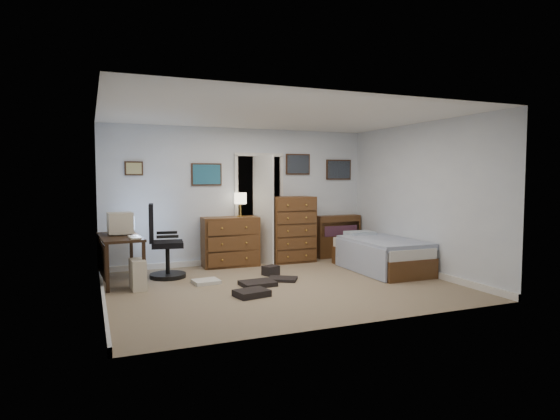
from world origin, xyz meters
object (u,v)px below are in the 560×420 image
object	(u,v)px
computer_desk	(114,247)
bed	(380,254)
tall_dresser	(291,229)
office_chair	(163,249)
low_dresser	(230,241)

from	to	relation	value
computer_desk	bed	world-z (taller)	computer_desk
tall_dresser	bed	bearing A→B (deg)	-51.92
office_chair	low_dresser	world-z (taller)	office_chair
office_chair	computer_desk	bearing A→B (deg)	-165.06
office_chair	low_dresser	bearing A→B (deg)	31.79
tall_dresser	computer_desk	bearing A→B (deg)	-169.08
office_chair	bed	bearing A→B (deg)	-5.32
low_dresser	bed	size ratio (longest dim) A/B	0.54
computer_desk	tall_dresser	bearing A→B (deg)	7.42
low_dresser	computer_desk	bearing A→B (deg)	-159.24
bed	computer_desk	bearing A→B (deg)	170.95
low_dresser	tall_dresser	bearing A→B (deg)	1.23
low_dresser	bed	bearing A→B (deg)	-28.86
office_chair	tall_dresser	world-z (taller)	tall_dresser
office_chair	tall_dresser	distance (m)	2.52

